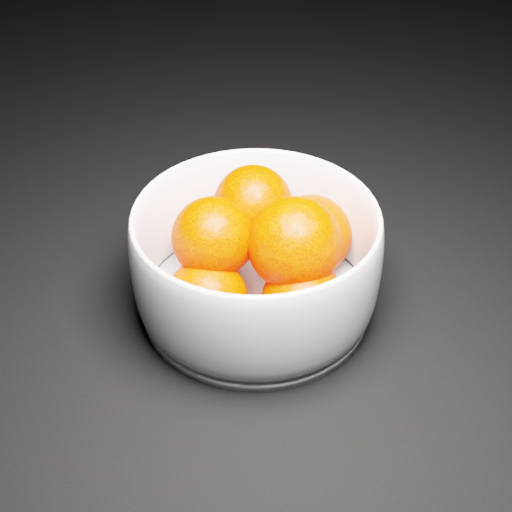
{
  "coord_description": "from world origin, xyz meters",
  "views": [
    {
      "loc": [
        -0.22,
        -0.2,
        0.42
      ],
      "look_at": [
        -0.25,
        0.25,
        0.06
      ],
      "focal_mm": 50.0,
      "sensor_mm": 36.0,
      "label": 1
    }
  ],
  "objects": [
    {
      "name": "orange_pile",
      "position": [
        -0.25,
        0.25,
        0.06
      ],
      "size": [
        0.15,
        0.16,
        0.11
      ],
      "color": "#EF2700",
      "rests_on": "bowl"
    },
    {
      "name": "bowl",
      "position": [
        -0.25,
        0.25,
        0.05
      ],
      "size": [
        0.2,
        0.2,
        0.1
      ],
      "rotation": [
        0.0,
        0.0,
        -0.15
      ],
      "color": "white",
      "rests_on": "ground"
    }
  ]
}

